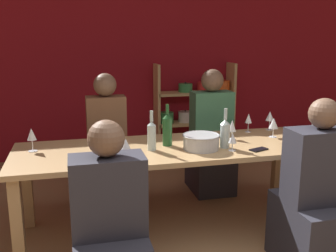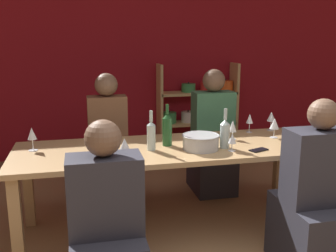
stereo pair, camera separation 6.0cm
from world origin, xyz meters
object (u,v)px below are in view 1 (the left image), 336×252
Objects in this scene: wine_glass_empty_a at (32,135)px; person_far_a at (211,147)px; wine_glass_red_a at (270,117)px; wine_glass_red_d at (274,124)px; mixing_bowl at (201,141)px; wine_glass_red_f at (232,127)px; wine_glass_red_e at (312,129)px; person_near_a at (316,209)px; wine_glass_red_b at (126,146)px; wine_bottle_green at (167,129)px; wine_bottle_amber at (152,135)px; wine_glass_red_c at (233,139)px; dining_table at (171,156)px; person_far_b at (107,154)px; shelf_unit at (194,116)px; person_near_b at (110,238)px; wine_bottle_dark at (225,133)px; cell_phone at (259,149)px; wine_glass_white_a at (249,119)px.

person_far_a is (1.71, 0.63, -0.39)m from wine_glass_empty_a.
wine_glass_red_d is (-0.10, -0.26, -0.01)m from wine_glass_red_a.
wine_glass_red_f is at bearing 32.44° from mixing_bowl.
wine_glass_red_e is at bearing -27.23° from wine_glass_red_f.
person_near_a is at bearing -46.25° from mixing_bowl.
wine_bottle_green is at bearing 41.30° from wine_glass_red_b.
wine_glass_red_c is (0.61, -0.17, -0.03)m from wine_bottle_amber.
wine_glass_red_e is (0.20, -0.28, 0.00)m from wine_glass_red_d.
wine_glass_empty_a reaches higher than wine_glass_red_c.
dining_table is 0.88m from person_far_b.
shelf_unit is 3.26m from person_near_b.
wine_glass_red_a is 1.07× the size of wine_glass_red_f.
shelf_unit is 2.44m from wine_bottle_amber.
wine_bottle_dark is at bearing -17.60° from dining_table.
wine_glass_red_d is 1.83m from person_near_b.
person_far_a is at bearing -100.11° from shelf_unit.
wine_bottle_green is at bearing 114.57° from dining_table.
person_far_a is at bearing 91.42° from cell_phone.
person_near_b is 0.90× the size of person_far_b.
wine_glass_red_b is 1.38m from wine_glass_white_a.
wine_bottle_green is 0.28× the size of person_near_a.
person_near_b is at bearing -161.16° from wine_glass_red_e.
person_far_b is at bearing 148.53° from wine_glass_red_f.
wine_glass_red_d is (1.37, 0.38, 0.01)m from wine_glass_red_b.
wine_glass_red_e is at bearing -54.13° from wine_glass_red_d.
mixing_bowl is at bearing -144.34° from wine_glass_white_a.
cell_phone is (0.07, -0.37, -0.11)m from wine_glass_red_f.
wine_glass_red_c is 0.79m from person_near_a.
wine_glass_red_c is at bearing -125.61° from wine_glass_white_a.
person_far_a is (-0.20, 0.45, -0.38)m from wine_glass_white_a.
wine_glass_red_f is 1.03× the size of cell_phone.
wine_bottle_green is 0.27× the size of person_far_a.
wine_glass_red_c is 0.12× the size of person_near_a.
person_far_a is at bearing 114.47° from wine_glass_white_a.
wine_glass_red_e is at bearing -9.65° from dining_table.
wine_glass_red_b is 1.10m from person_far_b.
wine_glass_red_a reaches higher than mixing_bowl.
mixing_bowl is 1.03m from person_far_a.
shelf_unit is 0.50× the size of dining_table.
wine_bottle_dark is 1.29m from person_far_b.
wine_bottle_amber is at bearing 60.52° from person_near_b.
wine_glass_red_a is 1.62m from person_far_b.
wine_bottle_amber is at bearing -145.52° from wine_bottle_green.
shelf_unit reaches higher than person_near_a.
person_far_a reaches higher than person_near_a.
wine_glass_red_d is at bearing 48.17° from cell_phone.
person_far_b reaches higher than wine_glass_red_c.
wine_bottle_amber is at bearing 174.18° from wine_glass_red_e.
wine_glass_red_d is at bearing 21.38° from wine_bottle_dark.
wine_bottle_green is 1.09× the size of wine_bottle_amber.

